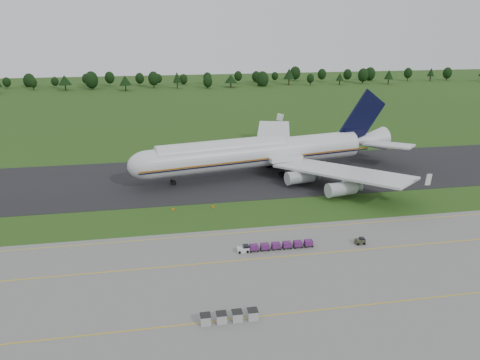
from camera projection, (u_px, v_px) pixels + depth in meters
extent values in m
plane|color=#244514|center=(234.00, 215.00, 109.48)|extent=(600.00, 600.00, 0.00)
cube|color=slate|center=(268.00, 294.00, 77.81)|extent=(300.00, 52.00, 0.06)
cube|color=black|center=(218.00, 177.00, 135.54)|extent=(300.00, 40.00, 0.08)
cube|color=gold|center=(253.00, 259.00, 88.98)|extent=(300.00, 0.25, 0.01)
cube|color=gold|center=(277.00, 315.00, 72.22)|extent=(300.00, 0.20, 0.01)
cube|color=gold|center=(242.00, 232.00, 100.15)|extent=(120.00, 0.20, 0.01)
cylinder|color=black|center=(34.00, 88.00, 304.76)|extent=(0.70, 0.70, 3.08)
sphere|color=black|center=(33.00, 83.00, 303.73)|extent=(5.06, 5.06, 5.06)
cylinder|color=black|center=(66.00, 88.00, 302.99)|extent=(0.70, 0.70, 3.53)
cone|color=black|center=(65.00, 80.00, 301.40)|extent=(8.41, 8.41, 6.28)
cylinder|color=black|center=(92.00, 86.00, 307.33)|extent=(0.70, 0.70, 4.03)
sphere|color=black|center=(91.00, 80.00, 305.99)|extent=(8.60, 8.60, 8.60)
cylinder|color=black|center=(126.00, 88.00, 301.16)|extent=(0.70, 0.70, 3.55)
cone|color=black|center=(125.00, 80.00, 299.57)|extent=(7.66, 7.66, 6.30)
cylinder|color=black|center=(154.00, 85.00, 313.46)|extent=(0.70, 0.70, 4.12)
sphere|color=black|center=(154.00, 78.00, 312.09)|extent=(7.20, 7.20, 7.20)
cylinder|color=black|center=(177.00, 86.00, 310.78)|extent=(0.70, 0.70, 3.98)
cone|color=black|center=(177.00, 77.00, 308.99)|extent=(5.53, 5.53, 7.07)
cylinder|color=black|center=(208.00, 86.00, 312.33)|extent=(0.70, 0.70, 2.97)
sphere|color=black|center=(208.00, 81.00, 311.34)|extent=(6.16, 6.16, 6.16)
cylinder|color=black|center=(231.00, 85.00, 317.11)|extent=(0.70, 0.70, 3.07)
cone|color=black|center=(231.00, 79.00, 315.73)|extent=(8.38, 8.38, 5.45)
cylinder|color=black|center=(262.00, 84.00, 322.77)|extent=(0.70, 0.70, 3.00)
sphere|color=black|center=(262.00, 79.00, 321.78)|extent=(8.57, 8.57, 8.57)
cylinder|color=black|center=(289.00, 82.00, 329.47)|extent=(0.70, 0.70, 4.07)
cone|color=black|center=(289.00, 74.00, 327.64)|extent=(7.74, 7.74, 7.24)
cylinder|color=black|center=(310.00, 83.00, 326.99)|extent=(0.70, 0.70, 3.10)
sphere|color=black|center=(310.00, 78.00, 325.96)|extent=(5.04, 5.04, 5.04)
cylinder|color=black|center=(340.00, 83.00, 329.53)|extent=(0.70, 0.70, 2.93)
cone|color=black|center=(340.00, 77.00, 328.21)|extent=(5.54, 5.54, 5.21)
cylinder|color=black|center=(363.00, 81.00, 335.11)|extent=(0.70, 0.70, 3.97)
sphere|color=black|center=(363.00, 75.00, 333.79)|extent=(7.40, 7.40, 7.40)
cylinder|color=black|center=(388.00, 82.00, 332.01)|extent=(0.70, 0.70, 3.66)
cone|color=black|center=(389.00, 74.00, 330.36)|extent=(6.35, 6.35, 6.50)
cylinder|color=black|center=(407.00, 78.00, 349.48)|extent=(0.70, 0.70, 3.85)
sphere|color=black|center=(408.00, 73.00, 348.19)|extent=(6.00, 6.00, 6.00)
cylinder|color=black|center=(430.00, 79.00, 350.04)|extent=(0.70, 0.70, 3.51)
cone|color=black|center=(431.00, 72.00, 348.47)|extent=(5.04, 5.04, 6.24)
cylinder|color=black|center=(447.00, 78.00, 354.04)|extent=(0.70, 0.70, 3.53)
sphere|color=black|center=(447.00, 73.00, 352.86)|extent=(6.60, 6.60, 6.60)
cylinder|color=silver|center=(258.00, 153.00, 136.14)|extent=(64.44, 20.00, 7.96)
cylinder|color=silver|center=(222.00, 151.00, 131.76)|extent=(38.07, 13.24, 6.21)
sphere|color=silver|center=(148.00, 165.00, 125.19)|extent=(7.96, 7.96, 7.96)
cone|color=silver|center=(368.00, 140.00, 149.00)|extent=(13.37, 9.73, 7.56)
cube|color=orange|center=(263.00, 159.00, 132.83)|extent=(69.45, 13.52, 0.39)
cube|color=silver|center=(341.00, 172.00, 122.93)|extent=(31.42, 36.67, 0.61)
cube|color=silver|center=(273.00, 136.00, 160.17)|extent=(20.42, 39.15, 0.61)
cylinder|color=#A0A2A8|center=(300.00, 177.00, 127.32)|extent=(8.27, 4.94, 3.54)
cylinder|color=#A0A2A8|center=(341.00, 189.00, 118.42)|extent=(8.27, 4.94, 3.54)
cylinder|color=#A0A2A8|center=(259.00, 152.00, 151.89)|extent=(8.27, 4.94, 3.54)
cylinder|color=#A0A2A8|center=(260.00, 142.00, 164.43)|extent=(8.27, 4.94, 3.54)
cube|color=black|center=(362.00, 118.00, 145.65)|extent=(15.94, 3.66, 17.74)
cube|color=silver|center=(389.00, 145.00, 142.15)|extent=(14.24, 14.66, 0.50)
cube|color=silver|center=(357.00, 133.00, 156.77)|extent=(10.83, 15.59, 0.50)
cylinder|color=slate|center=(173.00, 180.00, 129.14)|extent=(0.40, 0.40, 2.43)
cylinder|color=black|center=(173.00, 182.00, 129.30)|extent=(1.60, 1.25, 1.44)
cylinder|color=slate|center=(285.00, 173.00, 135.71)|extent=(0.40, 0.40, 2.43)
cylinder|color=black|center=(285.00, 174.00, 135.87)|extent=(1.60, 1.25, 1.44)
cylinder|color=slate|center=(271.00, 163.00, 144.48)|extent=(0.40, 0.40, 2.43)
cylinder|color=black|center=(271.00, 165.00, 144.64)|extent=(1.60, 1.25, 1.44)
cube|color=silver|center=(243.00, 250.00, 91.62)|extent=(2.33, 1.25, 0.99)
cylinder|color=black|center=(240.00, 252.00, 90.97)|extent=(0.54, 0.20, 0.54)
cube|color=black|center=(254.00, 250.00, 92.04)|extent=(1.79, 1.34, 0.11)
cube|color=#4F1B57|center=(254.00, 247.00, 91.86)|extent=(1.61, 1.25, 0.99)
cylinder|color=black|center=(251.00, 252.00, 91.38)|extent=(0.30, 0.13, 0.30)
cube|color=black|center=(265.00, 249.00, 92.41)|extent=(1.79, 1.34, 0.11)
cube|color=#4F1B57|center=(265.00, 246.00, 92.24)|extent=(1.61, 1.25, 0.99)
cylinder|color=black|center=(262.00, 251.00, 91.76)|extent=(0.30, 0.13, 0.30)
cube|color=black|center=(276.00, 248.00, 92.79)|extent=(1.79, 1.34, 0.11)
cube|color=#4F1B57|center=(276.00, 245.00, 92.61)|extent=(1.61, 1.25, 0.99)
cylinder|color=black|center=(273.00, 250.00, 92.14)|extent=(0.30, 0.13, 0.30)
cube|color=black|center=(287.00, 247.00, 93.16)|extent=(1.79, 1.34, 0.11)
cube|color=#4F1B57|center=(287.00, 244.00, 92.99)|extent=(1.61, 1.25, 0.99)
cylinder|color=black|center=(284.00, 249.00, 92.51)|extent=(0.30, 0.13, 0.30)
cube|color=black|center=(298.00, 246.00, 93.54)|extent=(1.79, 1.34, 0.11)
cube|color=#4F1B57|center=(298.00, 243.00, 93.37)|extent=(1.61, 1.25, 0.99)
cylinder|color=black|center=(295.00, 248.00, 92.89)|extent=(0.30, 0.13, 0.30)
cube|color=black|center=(308.00, 245.00, 93.92)|extent=(1.79, 1.34, 0.11)
cube|color=#4F1B57|center=(308.00, 242.00, 93.74)|extent=(1.61, 1.25, 0.99)
cylinder|color=black|center=(306.00, 247.00, 93.26)|extent=(0.30, 0.13, 0.30)
cylinder|color=black|center=(243.00, 251.00, 91.69)|extent=(0.54, 0.20, 0.54)
cube|color=#313223|center=(360.00, 241.00, 94.90)|extent=(1.96, 1.22, 1.06)
cylinder|color=black|center=(358.00, 244.00, 94.33)|extent=(0.54, 0.19, 0.54)
cylinder|color=black|center=(362.00, 241.00, 95.63)|extent=(0.54, 0.19, 0.54)
cube|color=#A2A2A2|center=(205.00, 320.00, 69.79)|extent=(1.49, 1.49, 1.49)
cube|color=black|center=(205.00, 315.00, 69.54)|extent=(1.58, 1.58, 0.07)
cube|color=#A2A2A2|center=(221.00, 318.00, 70.20)|extent=(1.49, 1.49, 1.49)
cube|color=black|center=(221.00, 313.00, 69.94)|extent=(1.58, 1.58, 0.07)
cube|color=#A2A2A2|center=(237.00, 316.00, 70.60)|extent=(1.49, 1.49, 1.49)
cube|color=black|center=(237.00, 312.00, 70.35)|extent=(1.58, 1.58, 0.07)
cube|color=#A2A2A2|center=(253.00, 314.00, 71.00)|extent=(1.49, 1.49, 1.49)
cube|color=black|center=(253.00, 310.00, 70.75)|extent=(1.58, 1.58, 0.07)
cube|color=#FF6C08|center=(173.00, 209.00, 111.74)|extent=(0.50, 0.12, 0.60)
cube|color=black|center=(173.00, 210.00, 111.83)|extent=(0.30, 0.30, 0.04)
cube|color=#FF6C08|center=(213.00, 207.00, 113.36)|extent=(0.50, 0.12, 0.60)
cube|color=black|center=(213.00, 208.00, 113.45)|extent=(0.30, 0.30, 0.04)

